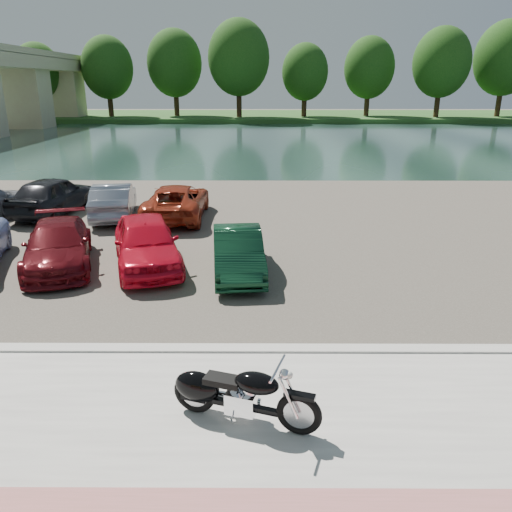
{
  "coord_description": "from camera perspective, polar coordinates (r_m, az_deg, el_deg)",
  "views": [
    {
      "loc": [
        -0.34,
        -6.49,
        4.94
      ],
      "look_at": [
        -0.39,
        4.6,
        1.1
      ],
      "focal_mm": 35.0,
      "sensor_mm": 36.0,
      "label": 1
    }
  ],
  "objects": [
    {
      "name": "car_9",
      "position": [
        19.97,
        -15.94,
        6.13
      ],
      "size": [
        2.06,
        4.22,
        1.33
      ],
      "primitive_type": "imported",
      "rotation": [
        0.0,
        0.0,
        3.31
      ],
      "color": "slate",
      "rests_on": "parking_lot"
    },
    {
      "name": "car_10",
      "position": [
        19.38,
        -9.06,
        6.18
      ],
      "size": [
        2.17,
        4.66,
        1.29
      ],
      "primitive_type": "imported",
      "rotation": [
        0.0,
        0.0,
        3.15
      ],
      "color": "maroon",
      "rests_on": "parking_lot"
    },
    {
      "name": "river",
      "position": [
        46.75,
        0.72,
        13.03
      ],
      "size": [
        120.0,
        40.0,
        0.0
      ],
      "primitive_type": "cube",
      "color": "#1B312C",
      "rests_on": "ground"
    },
    {
      "name": "car_8",
      "position": [
        21.31,
        -22.22,
        6.47
      ],
      "size": [
        2.41,
        4.63,
        1.5
      ],
      "primitive_type": "imported",
      "rotation": [
        0.0,
        0.0,
        2.99
      ],
      "color": "black",
      "rests_on": "parking_lot"
    },
    {
      "name": "kerb",
      "position": [
        9.79,
        2.26,
        -10.74
      ],
      "size": [
        60.0,
        0.3,
        0.14
      ],
      "primitive_type": "cube",
      "color": "#A19E98",
      "rests_on": "ground"
    },
    {
      "name": "ground",
      "position": [
        8.16,
        2.73,
        -18.17
      ],
      "size": [
        200.0,
        200.0,
        0.0
      ],
      "primitive_type": "plane",
      "color": "#595447",
      "rests_on": "ground"
    },
    {
      "name": "car_3",
      "position": [
        15.01,
        -21.7,
        1.14
      ],
      "size": [
        2.91,
        4.59,
        1.24
      ],
      "primitive_type": "imported",
      "rotation": [
        0.0,
        0.0,
        0.3
      ],
      "color": "#550C12",
      "rests_on": "parking_lot"
    },
    {
      "name": "parking_lot",
      "position": [
        18.17,
        1.34,
        3.39
      ],
      "size": [
        60.0,
        18.0,
        0.04
      ],
      "primitive_type": "cube",
      "color": "#464138",
      "rests_on": "ground"
    },
    {
      "name": "promenade",
      "position": [
        7.36,
        3.08,
        -22.58
      ],
      "size": [
        60.0,
        6.0,
        0.1
      ],
      "primitive_type": "cube",
      "color": "#A19E98",
      "rests_on": "ground"
    },
    {
      "name": "car_5",
      "position": [
        13.44,
        -2.09,
        0.47
      ],
      "size": [
        1.63,
        3.8,
        1.22
      ],
      "primitive_type": "imported",
      "rotation": [
        0.0,
        0.0,
        0.09
      ],
      "color": "#0D321E",
      "rests_on": "parking_lot"
    },
    {
      "name": "far_bank",
      "position": [
        78.62,
        0.55,
        15.71
      ],
      "size": [
        120.0,
        24.0,
        0.6
      ],
      "primitive_type": "cube",
      "color": "#1D4619",
      "rests_on": "ground"
    },
    {
      "name": "car_4",
      "position": [
        14.24,
        -12.44,
        1.55
      ],
      "size": [
        2.83,
        4.51,
        1.43
      ],
      "primitive_type": "imported",
      "rotation": [
        0.0,
        0.0,
        0.29
      ],
      "color": "red",
      "rests_on": "parking_lot"
    },
    {
      "name": "far_trees",
      "position": [
        72.47,
        4.29,
        21.07
      ],
      "size": [
        70.25,
        10.68,
        12.52
      ],
      "color": "#311F12",
      "rests_on": "far_bank"
    },
    {
      "name": "motorcycle",
      "position": [
        7.74,
        -2.83,
        -15.38
      ],
      "size": [
        2.26,
        1.03,
        1.05
      ],
      "rotation": [
        0.0,
        0.0,
        -0.31
      ],
      "color": "black",
      "rests_on": "promenade"
    }
  ]
}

